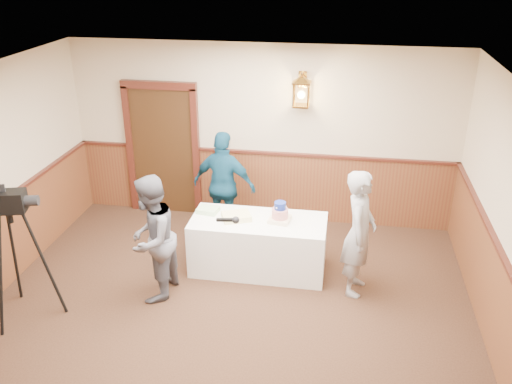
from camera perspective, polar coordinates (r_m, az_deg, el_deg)
ground at (r=6.12m, az=-4.73°, el=-17.30°), size 7.00×7.00×0.00m
room_shell at (r=5.63m, az=-4.69°, el=-2.50°), size 6.02×7.02×2.81m
display_table at (r=7.37m, az=0.26°, el=-5.56°), size 1.80×0.80×0.75m
tiered_cake at (r=7.12m, az=2.54°, el=-2.30°), size 0.30×0.30×0.28m
sheet_cake_yellow at (r=7.21m, az=-2.08°, el=-2.60°), size 0.45×0.40×0.08m
sheet_cake_green at (r=7.42m, az=-5.08°, el=-1.90°), size 0.31×0.26×0.06m
interviewer at (r=6.74m, az=-10.95°, el=-4.87°), size 1.49×0.84×1.63m
baker at (r=6.83m, az=10.81°, el=-4.27°), size 0.48×0.66×1.66m
assistant_p at (r=8.03m, az=-3.36°, el=0.67°), size 1.03×0.58×1.66m
tv_camera_rig at (r=6.88m, az=-23.61°, el=-6.79°), size 0.64×0.60×1.63m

